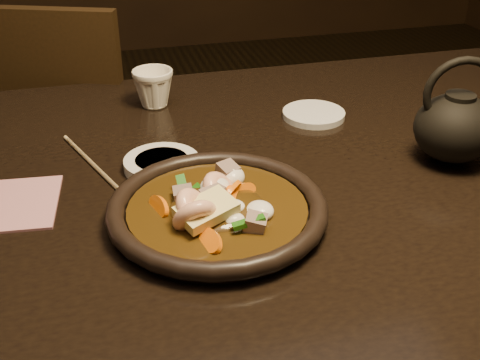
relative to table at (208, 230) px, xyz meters
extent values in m
cube|color=black|center=(0.00, 0.00, 0.06)|extent=(1.60, 0.90, 0.04)
cylinder|color=black|center=(0.72, 0.37, -0.32)|extent=(0.06, 0.06, 0.71)
cube|color=black|center=(-0.20, 0.69, -0.24)|extent=(0.55, 0.55, 0.04)
cylinder|color=black|center=(0.02, 0.79, -0.47)|extent=(0.04, 0.04, 0.41)
cylinder|color=black|center=(-0.10, 0.47, -0.47)|extent=(0.04, 0.04, 0.41)
cylinder|color=black|center=(-0.29, 0.91, -0.47)|extent=(0.04, 0.04, 0.41)
cylinder|color=black|center=(-0.42, 0.59, -0.47)|extent=(0.04, 0.04, 0.41)
cube|color=black|center=(-0.27, 0.51, 0.00)|extent=(0.38, 0.17, 0.44)
cylinder|color=black|center=(0.00, -0.09, 0.08)|extent=(0.26, 0.26, 0.01)
torus|color=black|center=(0.00, -0.09, 0.09)|extent=(0.28, 0.28, 0.02)
cylinder|color=#311F09|center=(0.00, -0.09, 0.09)|extent=(0.23, 0.23, 0.01)
ellipsoid|color=#311F09|center=(0.00, -0.09, 0.09)|extent=(0.13, 0.12, 0.04)
torus|color=#FFC3A1|center=(-0.04, -0.11, 0.11)|extent=(0.07, 0.07, 0.06)
torus|color=#FFC3A1|center=(0.01, -0.06, 0.10)|extent=(0.07, 0.07, 0.06)
torus|color=#FFC3A1|center=(-0.04, -0.12, 0.11)|extent=(0.06, 0.06, 0.06)
cube|color=gray|center=(0.03, -0.02, 0.11)|extent=(0.03, 0.04, 0.03)
cube|color=gray|center=(-0.03, -0.11, 0.10)|extent=(0.03, 0.03, 0.03)
cube|color=gray|center=(-0.01, -0.10, 0.11)|extent=(0.03, 0.03, 0.03)
cube|color=gray|center=(-0.01, -0.08, 0.11)|extent=(0.03, 0.04, 0.03)
cube|color=gray|center=(-0.04, -0.06, 0.10)|extent=(0.03, 0.03, 0.02)
cube|color=gray|center=(0.03, -0.15, 0.10)|extent=(0.04, 0.04, 0.03)
cube|color=gray|center=(0.00, -0.08, 0.11)|extent=(0.04, 0.03, 0.03)
cylinder|color=orange|center=(-0.08, -0.07, 0.10)|extent=(0.04, 0.05, 0.04)
cylinder|color=orange|center=(0.02, -0.08, 0.11)|extent=(0.05, 0.05, 0.04)
cylinder|color=orange|center=(0.02, -0.09, 0.11)|extent=(0.05, 0.05, 0.03)
cylinder|color=orange|center=(0.03, -0.07, 0.10)|extent=(0.05, 0.04, 0.04)
cylinder|color=orange|center=(-0.03, -0.16, 0.10)|extent=(0.04, 0.05, 0.03)
cube|color=#205E11|center=(0.01, -0.05, 0.10)|extent=(0.04, 0.02, 0.01)
cube|color=#205E11|center=(0.02, -0.11, 0.10)|extent=(0.04, 0.03, 0.02)
cube|color=#205E11|center=(-0.01, -0.10, 0.10)|extent=(0.04, 0.04, 0.02)
cube|color=#205E11|center=(-0.04, -0.05, 0.10)|extent=(0.01, 0.04, 0.03)
cube|color=#205E11|center=(0.02, -0.15, 0.11)|extent=(0.04, 0.01, 0.01)
cube|color=#205E11|center=(-0.02, -0.06, 0.10)|extent=(0.02, 0.04, 0.01)
ellipsoid|color=white|center=(0.03, -0.02, 0.10)|extent=(0.04, 0.04, 0.03)
ellipsoid|color=white|center=(0.04, -0.12, 0.10)|extent=(0.03, 0.04, 0.02)
ellipsoid|color=white|center=(0.01, -0.11, 0.11)|extent=(0.04, 0.03, 0.02)
ellipsoid|color=white|center=(-0.01, -0.07, 0.11)|extent=(0.03, 0.03, 0.02)
ellipsoid|color=white|center=(0.01, -0.13, 0.10)|extent=(0.03, 0.03, 0.02)
ellipsoid|color=white|center=(0.00, -0.06, 0.11)|extent=(0.04, 0.04, 0.02)
cube|color=#FAEA95|center=(-0.02, -0.12, 0.11)|extent=(0.08, 0.07, 0.03)
cylinder|color=silver|center=(-0.05, 0.07, 0.08)|extent=(0.11, 0.11, 0.02)
cylinder|color=silver|center=(0.23, 0.18, 0.08)|extent=(0.11, 0.11, 0.01)
imported|color=white|center=(-0.03, 0.30, 0.11)|extent=(0.08, 0.07, 0.07)
cylinder|color=tan|center=(-0.15, 0.10, 0.08)|extent=(0.08, 0.20, 0.01)
cylinder|color=tan|center=(-0.15, 0.11, 0.08)|extent=(0.08, 0.20, 0.01)
cube|color=#B77179|center=(-0.27, 0.02, 0.08)|extent=(0.15, 0.15, 0.00)
ellipsoid|color=black|center=(0.37, -0.02, 0.13)|extent=(0.12, 0.12, 0.10)
cylinder|color=black|center=(0.37, -0.02, 0.18)|extent=(0.04, 0.04, 0.02)
torus|color=black|center=(0.37, -0.02, 0.19)|extent=(0.11, 0.04, 0.11)
camera|label=1|loc=(-0.14, -0.72, 0.51)|focal=45.00mm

